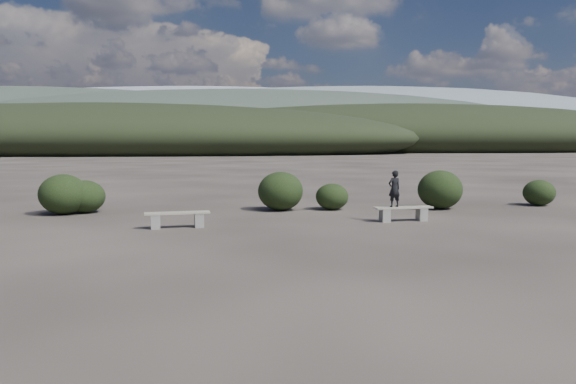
{
  "coord_description": "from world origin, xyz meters",
  "views": [
    {
      "loc": [
        -1.56,
        -9.22,
        2.27
      ],
      "look_at": [
        -0.56,
        3.5,
        1.1
      ],
      "focal_mm": 35.0,
      "sensor_mm": 36.0,
      "label": 1
    }
  ],
  "objects": [
    {
      "name": "ground",
      "position": [
        0.0,
        0.0,
        0.0
      ],
      "size": [
        1200.0,
        1200.0,
        0.0
      ],
      "primitive_type": "plane",
      "color": "#2A2420",
      "rests_on": "ground"
    },
    {
      "name": "bench_left",
      "position": [
        -3.31,
        5.44,
        0.25
      ],
      "size": [
        1.71,
        0.63,
        0.42
      ],
      "rotation": [
        0.0,
        0.0,
        0.17
      ],
      "color": "gray",
      "rests_on": "ground"
    },
    {
      "name": "bench_right",
      "position": [
        2.91,
        6.17,
        0.25
      ],
      "size": [
        1.7,
        0.56,
        0.42
      ],
      "rotation": [
        0.0,
        0.0,
        0.13
      ],
      "color": "gray",
      "rests_on": "ground"
    },
    {
      "name": "seated_person",
      "position": [
        2.63,
        6.13,
        0.93
      ],
      "size": [
        0.43,
        0.35,
        1.02
      ],
      "primitive_type": "imported",
      "rotation": [
        0.0,
        0.0,
        3.47
      ],
      "color": "black",
      "rests_on": "bench_right"
    },
    {
      "name": "shrub_a",
      "position": [
        -6.58,
        8.81,
        0.51
      ],
      "size": [
        1.26,
        1.26,
        1.03
      ],
      "primitive_type": "ellipsoid",
      "color": "black",
      "rests_on": "ground"
    },
    {
      "name": "shrub_b",
      "position": [
        -0.38,
        8.96,
        0.63
      ],
      "size": [
        1.47,
        1.47,
        1.26
      ],
      "primitive_type": "ellipsoid",
      "color": "black",
      "rests_on": "ground"
    },
    {
      "name": "shrub_c",
      "position": [
        1.32,
        8.99,
        0.43
      ],
      "size": [
        1.08,
        1.08,
        0.87
      ],
      "primitive_type": "ellipsoid",
      "color": "black",
      "rests_on": "ground"
    },
    {
      "name": "shrub_d",
      "position": [
        4.95,
        8.94,
        0.64
      ],
      "size": [
        1.47,
        1.47,
        1.29
      ],
      "primitive_type": "ellipsoid",
      "color": "black",
      "rests_on": "ground"
    },
    {
      "name": "shrub_e",
      "position": [
        8.75,
        9.6,
        0.45
      ],
      "size": [
        1.09,
        1.09,
        0.91
      ],
      "primitive_type": "ellipsoid",
      "color": "black",
      "rests_on": "ground"
    },
    {
      "name": "shrub_f",
      "position": [
        -7.14,
        8.5,
        0.62
      ],
      "size": [
        1.47,
        1.47,
        1.24
      ],
      "primitive_type": "ellipsoid",
      "color": "black",
      "rests_on": "ground"
    },
    {
      "name": "mountain_ridges",
      "position": [
        -7.48,
        339.06,
        10.84
      ],
      "size": [
        500.0,
        400.0,
        56.0
      ],
      "color": "black",
      "rests_on": "ground"
    }
  ]
}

